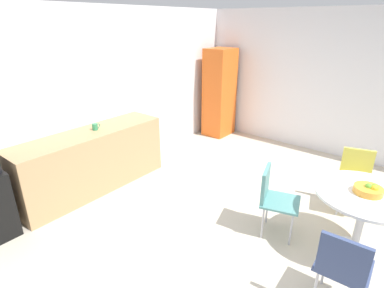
# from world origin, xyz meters

# --- Properties ---
(ground_plane) EXTENTS (6.00, 6.00, 0.00)m
(ground_plane) POSITION_xyz_m (0.00, 0.00, 0.00)
(ground_plane) COLOR beige
(wall_back) EXTENTS (6.00, 0.10, 2.60)m
(wall_back) POSITION_xyz_m (0.00, 3.00, 1.30)
(wall_back) COLOR silver
(wall_back) RESTS_ON ground_plane
(wall_side_right) EXTENTS (0.10, 6.00, 2.60)m
(wall_side_right) POSITION_xyz_m (3.00, 0.00, 1.30)
(wall_side_right) COLOR silver
(wall_side_right) RESTS_ON ground_plane
(counter_block) EXTENTS (2.24, 0.60, 0.90)m
(counter_block) POSITION_xyz_m (-0.62, 2.65, 0.45)
(counter_block) COLOR tan
(counter_block) RESTS_ON ground_plane
(locker_cabinet) EXTENTS (0.60, 0.50, 1.85)m
(locker_cabinet) POSITION_xyz_m (2.55, 2.55, 0.92)
(locker_cabinet) COLOR orange
(locker_cabinet) RESTS_ON ground_plane
(round_table) EXTENTS (1.02, 1.02, 0.75)m
(round_table) POSITION_xyz_m (0.34, -0.77, 0.59)
(round_table) COLOR silver
(round_table) RESTS_ON ground_plane
(chair_yellow) EXTENTS (0.52, 0.52, 0.83)m
(chair_yellow) POSITION_xyz_m (1.23, -0.51, 0.52)
(chair_yellow) COLOR silver
(chair_yellow) RESTS_ON ground_plane
(chair_teal) EXTENTS (0.52, 0.52, 0.83)m
(chair_teal) POSITION_xyz_m (0.08, 0.12, 0.52)
(chair_teal) COLOR silver
(chair_teal) RESTS_ON ground_plane
(chair_navy) EXTENTS (0.44, 0.44, 0.83)m
(chair_navy) POSITION_xyz_m (-0.58, -0.80, 0.52)
(chair_navy) COLOR silver
(chair_navy) RESTS_ON ground_plane
(fruit_bowl) EXTENTS (0.28, 0.28, 0.11)m
(fruit_bowl) POSITION_xyz_m (0.34, -0.77, 0.79)
(fruit_bowl) COLOR gold
(fruit_bowl) RESTS_ON round_table
(mug_white) EXTENTS (0.13, 0.08, 0.09)m
(mug_white) POSITION_xyz_m (-0.50, 2.65, 0.95)
(mug_white) COLOR #338C59
(mug_white) RESTS_ON counter_block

